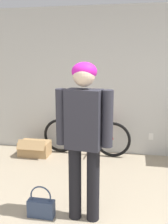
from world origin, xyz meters
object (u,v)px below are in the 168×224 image
Objects in this scene: handbag at (41,207)px; cardboard_box at (35,148)px; person at (84,129)px; bicycle at (86,136)px.

handbag is 1.90m from cardboard_box.
bicycle is at bearing 107.45° from person.
person reaches higher than handbag.
bicycle reaches higher than handbag.
bicycle is 0.95m from cardboard_box.
person is 4.62× the size of handbag.
person reaches higher than bicycle.
bicycle is at bearing 13.60° from cardboard_box.
bicycle reaches higher than cardboard_box.
handbag is at bearing -66.43° from cardboard_box.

